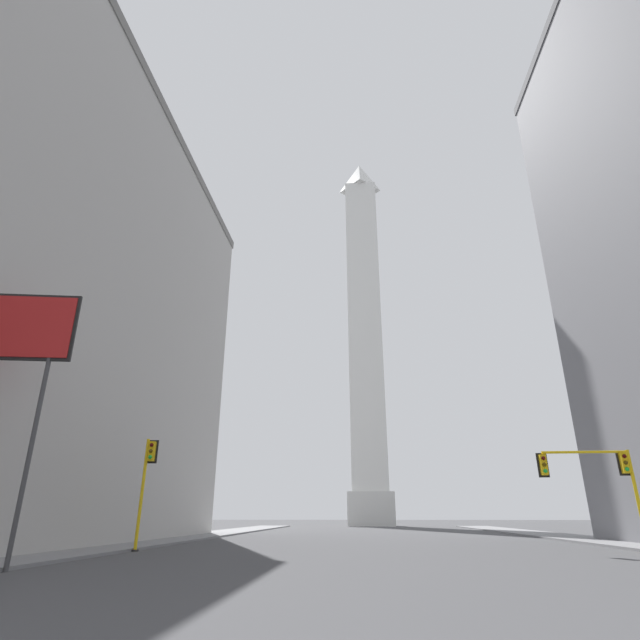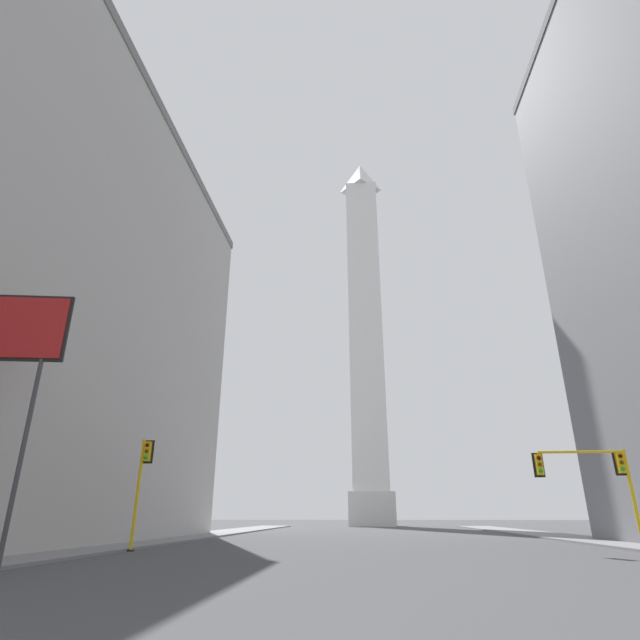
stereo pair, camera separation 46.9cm
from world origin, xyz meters
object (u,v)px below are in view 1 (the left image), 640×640
at_px(obelisk, 365,327).
at_px(traffic_light_mid_left, 146,476).
at_px(billboard_sign, 11,338).
at_px(traffic_light_mid_right, 600,473).

relative_size(obelisk, traffic_light_mid_left, 12.67).
bearing_deg(traffic_light_mid_left, billboard_sign, -99.66).
height_order(traffic_light_mid_right, traffic_light_mid_left, traffic_light_mid_left).
xyz_separation_m(traffic_light_mid_right, billboard_sign, (-27.09, -11.62, 4.62)).
bearing_deg(obelisk, traffic_light_mid_right, -79.39).
relative_size(obelisk, billboard_sign, 7.19).
height_order(obelisk, traffic_light_mid_right, obelisk).
bearing_deg(traffic_light_mid_right, billboard_sign, -156.79).
xyz_separation_m(traffic_light_mid_left, billboard_sign, (-1.81, -10.66, 4.65)).
height_order(traffic_light_mid_left, billboard_sign, billboard_sign).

